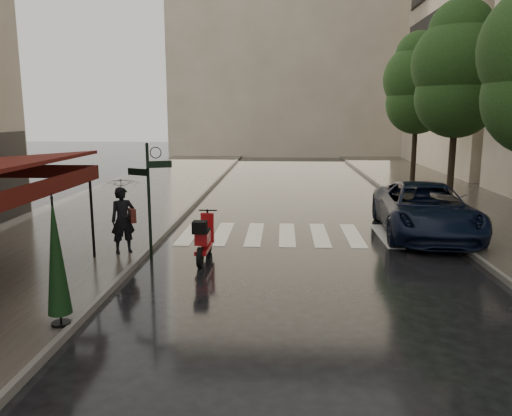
# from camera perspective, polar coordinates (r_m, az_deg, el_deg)

# --- Properties ---
(ground) EXTENTS (120.00, 120.00, 0.00)m
(ground) POSITION_cam_1_polar(r_m,az_deg,el_deg) (10.65, -9.67, -10.51)
(ground) COLOR black
(ground) RESTS_ON ground
(sidewalk_near) EXTENTS (6.00, 60.00, 0.12)m
(sidewalk_near) POSITION_cam_1_polar(r_m,az_deg,el_deg) (23.02, -14.13, 0.95)
(sidewalk_near) COLOR #38332D
(sidewalk_near) RESTS_ON ground
(sidewalk_far) EXTENTS (5.50, 60.00, 0.12)m
(sidewalk_far) POSITION_cam_1_polar(r_m,az_deg,el_deg) (23.40, 22.91, 0.58)
(sidewalk_far) COLOR #38332D
(sidewalk_far) RESTS_ON ground
(curb_near) EXTENTS (0.12, 60.00, 0.16)m
(curb_near) POSITION_cam_1_polar(r_m,az_deg,el_deg) (22.31, -6.63, 0.94)
(curb_near) COLOR #595651
(curb_near) RESTS_ON ground
(curb_far) EXTENTS (0.12, 60.00, 0.16)m
(curb_far) POSITION_cam_1_polar(r_m,az_deg,el_deg) (22.60, 16.22, 0.71)
(curb_far) COLOR #595651
(curb_far) RESTS_ON ground
(crosswalk) EXTENTS (7.85, 3.20, 0.01)m
(crosswalk) POSITION_cam_1_polar(r_m,az_deg,el_deg) (16.15, 5.44, -3.04)
(crosswalk) COLOR silver
(crosswalk) RESTS_ON ground
(signpost) EXTENTS (1.17, 0.29, 3.10)m
(signpost) POSITION_cam_1_polar(r_m,az_deg,el_deg) (13.29, -12.13, 1.83)
(signpost) COLOR black
(signpost) RESTS_ON ground
(haussmann_far) EXTENTS (8.00, 16.00, 18.50)m
(haussmann_far) POSITION_cam_1_polar(r_m,az_deg,el_deg) (38.79, 25.81, 17.71)
(haussmann_far) COLOR tan
(haussmann_far) RESTS_ON ground
(backdrop_building) EXTENTS (22.00, 6.00, 20.00)m
(backdrop_building) POSITION_cam_1_polar(r_m,az_deg,el_deg) (48.08, 4.06, 18.04)
(backdrop_building) COLOR tan
(backdrop_building) RESTS_ON ground
(tree_mid) EXTENTS (3.80, 3.80, 8.34)m
(tree_mid) POSITION_cam_1_polar(r_m,az_deg,el_deg) (22.92, 22.12, 14.35)
(tree_mid) COLOR black
(tree_mid) RESTS_ON sidewalk_far
(tree_far) EXTENTS (3.80, 3.80, 8.16)m
(tree_far) POSITION_cam_1_polar(r_m,az_deg,el_deg) (29.67, 18.01, 13.33)
(tree_far) COLOR black
(tree_far) RESTS_ON sidewalk_far
(pedestrian_with_umbrella) EXTENTS (1.47, 1.48, 2.52)m
(pedestrian_with_umbrella) POSITION_cam_1_polar(r_m,az_deg,el_deg) (13.76, -15.10, 1.83)
(pedestrian_with_umbrella) COLOR black
(pedestrian_with_umbrella) RESTS_ON sidewalk_near
(scooter) EXTENTS (0.50, 1.89, 1.24)m
(scooter) POSITION_cam_1_polar(r_m,az_deg,el_deg) (13.23, -5.97, -3.58)
(scooter) COLOR black
(scooter) RESTS_ON ground
(parked_car) EXTENTS (3.09, 6.08, 1.65)m
(parked_car) POSITION_cam_1_polar(r_m,az_deg,el_deg) (16.84, 18.74, -0.15)
(parked_car) COLOR black
(parked_car) RESTS_ON ground
(parasol_front) EXTENTS (0.42, 0.42, 2.34)m
(parasol_front) POSITION_cam_1_polar(r_m,az_deg,el_deg) (9.39, -21.88, -5.19)
(parasol_front) COLOR black
(parasol_front) RESTS_ON sidewalk_near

